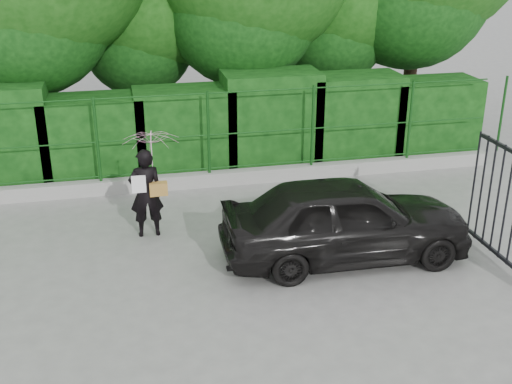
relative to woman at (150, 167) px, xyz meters
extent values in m
plane|color=gray|center=(0.95, -2.36, -1.29)|extent=(80.00, 80.00, 0.00)
cube|color=#9E9E99|center=(0.95, 2.14, -1.14)|extent=(14.00, 0.25, 0.30)
cylinder|color=#114012|center=(-0.95, 2.14, -0.09)|extent=(0.06, 0.06, 1.80)
cylinder|color=#114012|center=(1.35, 2.14, -0.09)|extent=(0.06, 0.06, 1.80)
cylinder|color=#114012|center=(3.65, 2.14, -0.09)|extent=(0.06, 0.06, 1.80)
cylinder|color=#114012|center=(5.95, 2.14, -0.09)|extent=(0.06, 0.06, 1.80)
cylinder|color=#114012|center=(8.25, 2.14, -0.09)|extent=(0.06, 0.06, 1.80)
cylinder|color=#114012|center=(0.95, 2.14, -0.89)|extent=(13.60, 0.03, 0.03)
cylinder|color=#114012|center=(0.95, 2.14, -0.14)|extent=(13.60, 0.03, 0.03)
cylinder|color=#114012|center=(0.95, 2.14, 0.76)|extent=(13.60, 0.03, 0.03)
cube|color=black|center=(-1.05, 3.14, -0.36)|extent=(2.20, 1.20, 1.86)
cube|color=black|center=(0.95, 3.14, -0.32)|extent=(2.20, 1.20, 1.94)
cube|color=black|center=(2.95, 3.14, -0.18)|extent=(2.20, 1.20, 2.23)
cube|color=black|center=(4.95, 3.14, -0.26)|extent=(2.20, 1.20, 2.07)
cube|color=black|center=(6.95, 3.14, -0.36)|extent=(2.20, 1.20, 1.87)
cylinder|color=black|center=(-2.05, 4.84, 0.96)|extent=(0.36, 0.36, 4.50)
cylinder|color=black|center=(0.45, 6.14, 0.33)|extent=(0.36, 0.36, 3.25)
cylinder|color=black|center=(2.95, 5.14, 0.83)|extent=(0.36, 0.36, 4.25)
cylinder|color=black|center=(5.45, 5.84, 0.46)|extent=(0.36, 0.36, 3.50)
cylinder|color=black|center=(7.45, 5.44, 1.08)|extent=(0.36, 0.36, 4.75)
cube|color=black|center=(5.55, -2.41, -1.14)|extent=(0.05, 2.00, 0.06)
cylinder|color=black|center=(5.55, -2.36, -0.24)|extent=(0.04, 0.04, 1.90)
cylinder|color=black|center=(5.55, -2.11, -0.24)|extent=(0.04, 0.04, 1.90)
cylinder|color=black|center=(5.55, -1.86, -0.24)|extent=(0.04, 0.04, 1.90)
cylinder|color=black|center=(5.55, -1.61, -0.24)|extent=(0.04, 0.04, 1.90)
cylinder|color=black|center=(5.55, -1.36, -0.24)|extent=(0.04, 0.04, 1.90)
imported|color=black|center=(-0.11, -0.03, -0.47)|extent=(0.61, 0.41, 1.65)
imported|color=#FFC2DF|center=(0.04, 0.02, 0.20)|extent=(1.01, 1.03, 0.92)
cube|color=#A47631|center=(0.11, -0.11, -0.37)|extent=(0.32, 0.15, 0.24)
cube|color=white|center=(-0.23, -0.15, -0.24)|extent=(0.25, 0.02, 0.32)
imported|color=black|center=(3.09, -1.62, -0.58)|extent=(4.20, 1.77, 1.42)
camera|label=1|loc=(-0.45, -10.80, 3.90)|focal=45.00mm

